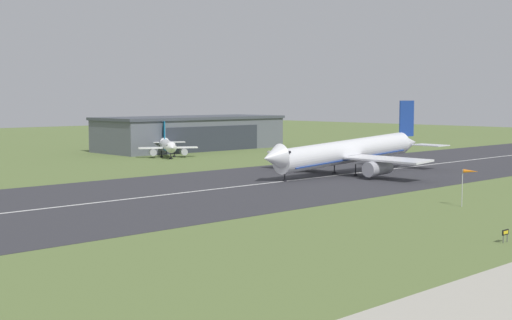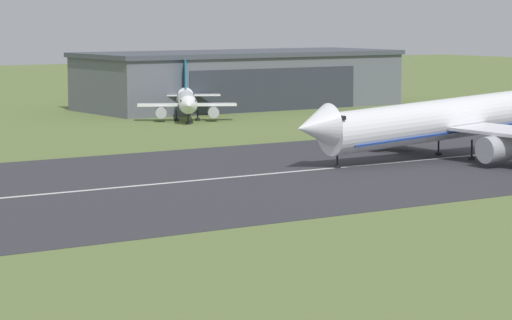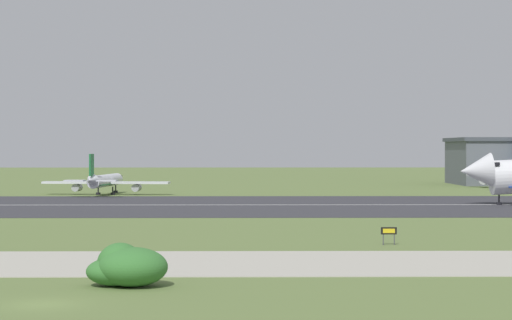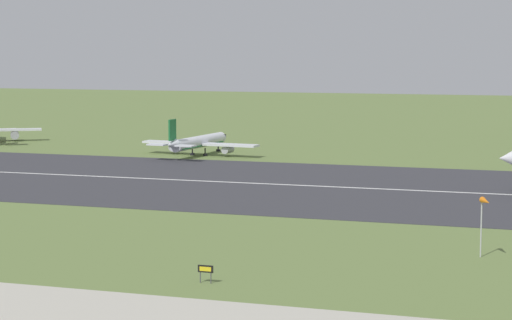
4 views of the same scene
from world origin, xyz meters
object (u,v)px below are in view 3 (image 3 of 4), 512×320
Objects in this scene: airplane_parked_west at (105,181)px; runway_sign at (389,232)px; airplane_parked_centre at (508,173)px; shrub_clump at (125,267)px.

airplane_parked_west is 103.83m from runway_sign.
runway_sign is at bearing -109.26° from airplane_parked_centre.
airplane_parked_centre is 14.42× the size of runway_sign.
airplane_parked_centre is at bearing 70.74° from runway_sign.
runway_sign is at bearing 52.28° from shrub_clump.
airplane_parked_centre is 4.46× the size of shrub_clump.
shrub_clump is 33.28m from runway_sign.
runway_sign is (-45.09, -129.03, -2.14)m from airplane_parked_centre.
airplane_parked_centre is at bearing 21.31° from airplane_parked_west.
airplane_parked_west is 89.75m from airplane_parked_centre.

